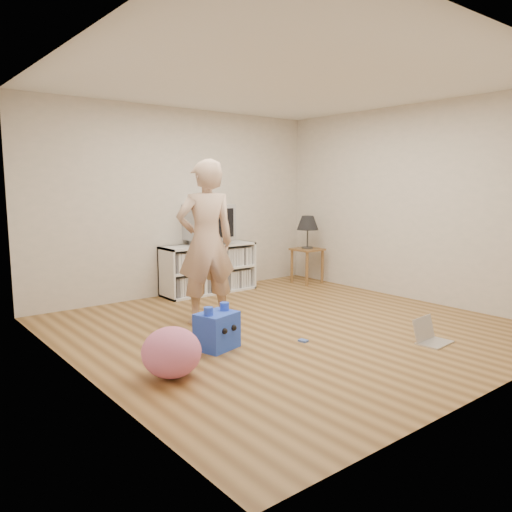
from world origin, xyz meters
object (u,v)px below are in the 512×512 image
at_px(plush_blue, 217,330).
at_px(dvd_deck, 208,242).
at_px(crt_tv, 208,222).
at_px(table_lamp, 308,224).
at_px(media_unit, 208,268).
at_px(side_table, 307,257).
at_px(plush_pink, 172,352).
at_px(laptop, 429,336).
at_px(person, 206,243).

bearing_deg(plush_blue, dvd_deck, 43.18).
height_order(dvd_deck, plush_blue, dvd_deck).
distance_m(crt_tv, table_lamp, 1.66).
bearing_deg(plush_blue, media_unit, 43.36).
distance_m(media_unit, table_lamp, 1.76).
xyz_separation_m(side_table, plush_pink, (-3.62, -2.14, -0.21)).
relative_size(crt_tv, plush_blue, 1.39).
xyz_separation_m(table_lamp, laptop, (-1.18, -2.93, -0.88)).
xyz_separation_m(laptop, plush_pink, (-2.44, 0.80, 0.14)).
distance_m(media_unit, side_table, 1.66).
xyz_separation_m(dvd_deck, plush_pink, (-2.01, -2.51, -0.53)).
height_order(crt_tv, plush_pink, crt_tv).
distance_m(side_table, laptop, 3.18).
bearing_deg(plush_pink, dvd_deck, 51.32).
distance_m(dvd_deck, table_lamp, 1.67).
distance_m(crt_tv, person, 1.61).
xyz_separation_m(crt_tv, side_table, (1.61, -0.37, -0.60)).
xyz_separation_m(dvd_deck, person, (-0.90, -1.33, 0.18)).
bearing_deg(laptop, media_unit, 92.53).
distance_m(media_unit, person, 1.72).
xyz_separation_m(media_unit, plush_blue, (-1.32, -2.16, -0.17)).
xyz_separation_m(side_table, laptop, (-1.18, -2.93, -0.35)).
bearing_deg(media_unit, side_table, -13.44).
xyz_separation_m(person, plush_blue, (-0.42, -0.81, -0.73)).
bearing_deg(dvd_deck, person, -124.11).
bearing_deg(laptop, dvd_deck, 92.57).
bearing_deg(crt_tv, dvd_deck, 90.00).
distance_m(side_table, person, 2.74).
bearing_deg(person, dvd_deck, -110.39).
xyz_separation_m(media_unit, table_lamp, (1.61, -0.39, 0.59)).
bearing_deg(crt_tv, side_table, -12.80).
height_order(side_table, table_lamp, table_lamp).
bearing_deg(plush_blue, side_table, 15.97).
bearing_deg(crt_tv, plush_blue, -121.60).
relative_size(table_lamp, plush_blue, 1.19).
bearing_deg(laptop, plush_pink, 157.04).
height_order(side_table, laptop, side_table).
bearing_deg(media_unit, plush_blue, -121.38).
relative_size(crt_tv, person, 0.33).
bearing_deg(laptop, crt_tv, 92.57).
relative_size(dvd_deck, side_table, 0.82).
bearing_deg(laptop, side_table, 63.18).
xyz_separation_m(side_table, plush_blue, (-2.93, -1.78, -0.23)).
distance_m(dvd_deck, plush_pink, 3.25).
height_order(table_lamp, laptop, table_lamp).
xyz_separation_m(side_table, table_lamp, (0.00, 0.00, 0.53)).
relative_size(dvd_deck, plush_pink, 0.93).
bearing_deg(dvd_deck, plush_pink, -128.68).
height_order(media_unit, person, person).
distance_m(table_lamp, plush_blue, 3.51).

